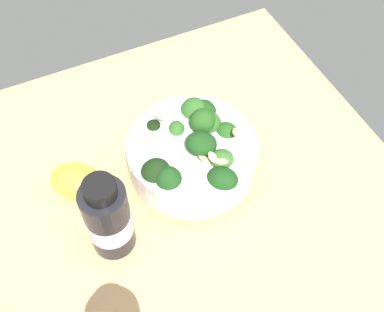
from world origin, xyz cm
name	(u,v)px	position (x,y,z in cm)	size (l,w,h in cm)	color
ground_plane	(191,186)	(0.00, 0.00, -1.66)	(59.90, 59.90, 3.33)	tan
bowl_of_broccoli	(192,153)	(1.25, -0.89, 4.68)	(19.06, 18.14, 10.29)	white
lemon_wedge	(76,181)	(5.52, 15.20, 2.08)	(7.61, 5.44, 4.16)	yellow
bottle_short	(108,218)	(-4.36, 13.31, 6.21)	(5.86, 5.86, 14.03)	black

